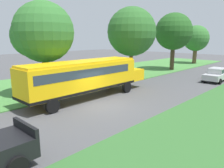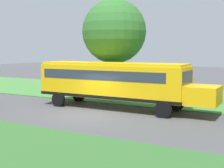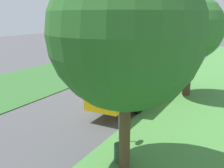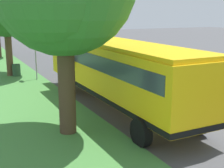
{
  "view_description": "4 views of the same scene",
  "coord_description": "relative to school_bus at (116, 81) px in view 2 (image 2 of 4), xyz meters",
  "views": [
    {
      "loc": [
        11.1,
        -10.97,
        4.98
      ],
      "look_at": [
        -1.45,
        2.41,
        1.11
      ],
      "focal_mm": 35.0,
      "sensor_mm": 36.0,
      "label": 1
    },
    {
      "loc": [
        16.0,
        10.54,
        4.03
      ],
      "look_at": [
        -0.37,
        1.51,
        1.98
      ],
      "focal_mm": 50.0,
      "sensor_mm": 36.0,
      "label": 2
    },
    {
      "loc": [
        -10.22,
        19.74,
        6.37
      ],
      "look_at": [
        -1.94,
        4.41,
        1.81
      ],
      "focal_mm": 42.0,
      "sensor_mm": 36.0,
      "label": 3
    },
    {
      "loc": [
        -9.24,
        -11.83,
        4.48
      ],
      "look_at": [
        -2.75,
        1.07,
        1.12
      ],
      "focal_mm": 50.0,
      "sensor_mm": 36.0,
      "label": 4
    }
  ],
  "objects": [
    {
      "name": "ground_plane",
      "position": [
        2.69,
        -0.51,
        -1.92
      ],
      "size": [
        120.0,
        120.0,
        0.0
      ],
      "primitive_type": "plane",
      "color": "#4C4C4F"
    },
    {
      "name": "grass_verge",
      "position": [
        -7.31,
        -0.51,
        -1.88
      ],
      "size": [
        12.0,
        80.0,
        0.08
      ],
      "primitive_type": "cube",
      "color": "#47843D",
      "rests_on": "ground"
    },
    {
      "name": "school_bus",
      "position": [
        0.0,
        0.0,
        0.0
      ],
      "size": [
        2.84,
        12.42,
        3.16
      ],
      "color": "yellow",
      "rests_on": "ground"
    },
    {
      "name": "oak_tree_beside_bus",
      "position": [
        -3.24,
        -1.96,
        3.43
      ],
      "size": [
        5.04,
        5.04,
        7.99
      ],
      "color": "#4C3826",
      "rests_on": "ground"
    }
  ]
}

